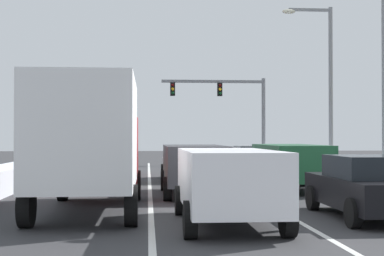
{
  "coord_description": "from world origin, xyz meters",
  "views": [
    {
      "loc": [
        -1.78,
        -6.73,
        1.96
      ],
      "look_at": [
        0.87,
        28.11,
        2.49
      ],
      "focal_mm": 54.54,
      "sensor_mm": 36.0,
      "label": 1
    }
  ],
  "objects_px": {
    "sedan_navy_right_lane_third": "(253,161)",
    "street_lamp_right_far": "(324,75)",
    "box_truck_left_lane_nearest": "(90,139)",
    "sedan_tan_left_lane_second": "(106,167)",
    "sedan_silver_center_lane_third": "(184,163)",
    "sedan_maroon_left_lane_third": "(111,160)",
    "traffic_light_gantry": "(232,102)",
    "suv_white_center_lane_nearest": "(227,179)",
    "suv_charcoal_center_lane_second": "(194,165)",
    "suv_green_right_lane_second": "(291,163)",
    "sedan_black_right_lane_nearest": "(367,186)",
    "street_lamp_right_mid": "(376,58)"
  },
  "relations": [
    {
      "from": "suv_charcoal_center_lane_second",
      "to": "sedan_silver_center_lane_third",
      "type": "bearing_deg",
      "value": 89.3
    },
    {
      "from": "suv_green_right_lane_second",
      "to": "sedan_tan_left_lane_second",
      "type": "xyz_separation_m",
      "value": [
        -6.87,
        2.55,
        -0.25
      ]
    },
    {
      "from": "sedan_navy_right_lane_third",
      "to": "suv_charcoal_center_lane_second",
      "type": "height_order",
      "value": "suv_charcoal_center_lane_second"
    },
    {
      "from": "suv_white_center_lane_nearest",
      "to": "sedan_tan_left_lane_second",
      "type": "height_order",
      "value": "suv_white_center_lane_nearest"
    },
    {
      "from": "street_lamp_right_mid",
      "to": "street_lamp_right_far",
      "type": "bearing_deg",
      "value": 89.51
    },
    {
      "from": "sedan_tan_left_lane_second",
      "to": "street_lamp_right_far",
      "type": "xyz_separation_m",
      "value": [
        10.76,
        5.95,
        4.39
      ]
    },
    {
      "from": "sedan_maroon_left_lane_third",
      "to": "sedan_tan_left_lane_second",
      "type": "bearing_deg",
      "value": -88.28
    },
    {
      "from": "traffic_light_gantry",
      "to": "street_lamp_right_far",
      "type": "bearing_deg",
      "value": -75.98
    },
    {
      "from": "suv_charcoal_center_lane_second",
      "to": "street_lamp_right_mid",
      "type": "bearing_deg",
      "value": 21.21
    },
    {
      "from": "box_truck_left_lane_nearest",
      "to": "street_lamp_right_far",
      "type": "height_order",
      "value": "street_lamp_right_far"
    },
    {
      "from": "suv_white_center_lane_nearest",
      "to": "street_lamp_right_mid",
      "type": "height_order",
      "value": "street_lamp_right_mid"
    },
    {
      "from": "sedan_silver_center_lane_third",
      "to": "sedan_maroon_left_lane_third",
      "type": "height_order",
      "value": "same"
    },
    {
      "from": "street_lamp_right_mid",
      "to": "sedan_silver_center_lane_third",
      "type": "bearing_deg",
      "value": 152.41
    },
    {
      "from": "sedan_navy_right_lane_third",
      "to": "box_truck_left_lane_nearest",
      "type": "xyz_separation_m",
      "value": [
        -6.62,
        -12.87,
        1.14
      ]
    },
    {
      "from": "sedan_black_right_lane_nearest",
      "to": "box_truck_left_lane_nearest",
      "type": "distance_m",
      "value": 7.03
    },
    {
      "from": "suv_white_center_lane_nearest",
      "to": "sedan_tan_left_lane_second",
      "type": "bearing_deg",
      "value": 107.9
    },
    {
      "from": "box_truck_left_lane_nearest",
      "to": "traffic_light_gantry",
      "type": "relative_size",
      "value": 0.95
    },
    {
      "from": "sedan_black_right_lane_nearest",
      "to": "sedan_navy_right_lane_third",
      "type": "distance_m",
      "value": 14.39
    },
    {
      "from": "suv_green_right_lane_second",
      "to": "traffic_light_gantry",
      "type": "relative_size",
      "value": 0.65
    },
    {
      "from": "box_truck_left_lane_nearest",
      "to": "street_lamp_right_mid",
      "type": "height_order",
      "value": "street_lamp_right_mid"
    },
    {
      "from": "suv_charcoal_center_lane_second",
      "to": "street_lamp_right_far",
      "type": "xyz_separation_m",
      "value": [
        7.54,
        9.89,
        4.14
      ]
    },
    {
      "from": "traffic_light_gantry",
      "to": "sedan_maroon_left_lane_third",
      "type": "bearing_deg",
      "value": -123.48
    },
    {
      "from": "suv_white_center_lane_nearest",
      "to": "street_lamp_right_mid",
      "type": "distance_m",
      "value": 12.7
    },
    {
      "from": "sedan_maroon_left_lane_third",
      "to": "street_lamp_right_far",
      "type": "relative_size",
      "value": 0.52
    },
    {
      "from": "sedan_black_right_lane_nearest",
      "to": "suv_white_center_lane_nearest",
      "type": "height_order",
      "value": "suv_white_center_lane_nearest"
    },
    {
      "from": "sedan_silver_center_lane_third",
      "to": "sedan_black_right_lane_nearest",
      "type": "bearing_deg",
      "value": -73.86
    },
    {
      "from": "sedan_navy_right_lane_third",
      "to": "street_lamp_right_far",
      "type": "xyz_separation_m",
      "value": [
        3.97,
        1.33,
        4.39
      ]
    },
    {
      "from": "sedan_silver_center_lane_third",
      "to": "sedan_tan_left_lane_second",
      "type": "bearing_deg",
      "value": -139.39
    },
    {
      "from": "sedan_navy_right_lane_third",
      "to": "sedan_maroon_left_lane_third",
      "type": "relative_size",
      "value": 1.0
    },
    {
      "from": "sedan_maroon_left_lane_third",
      "to": "sedan_navy_right_lane_third",
      "type": "bearing_deg",
      "value": -12.92
    },
    {
      "from": "suv_green_right_lane_second",
      "to": "sedan_navy_right_lane_third",
      "type": "xyz_separation_m",
      "value": [
        -0.07,
        7.17,
        -0.25
      ]
    },
    {
      "from": "box_truck_left_lane_nearest",
      "to": "sedan_tan_left_lane_second",
      "type": "height_order",
      "value": "box_truck_left_lane_nearest"
    },
    {
      "from": "box_truck_left_lane_nearest",
      "to": "street_lamp_right_mid",
      "type": "xyz_separation_m",
      "value": [
        10.52,
        7.22,
        3.18
      ]
    },
    {
      "from": "suv_green_right_lane_second",
      "to": "sedan_maroon_left_lane_third",
      "type": "height_order",
      "value": "suv_green_right_lane_second"
    },
    {
      "from": "suv_green_right_lane_second",
      "to": "traffic_light_gantry",
      "type": "height_order",
      "value": "traffic_light_gantry"
    },
    {
      "from": "box_truck_left_lane_nearest",
      "to": "street_lamp_right_mid",
      "type": "relative_size",
      "value": 0.84
    },
    {
      "from": "suv_white_center_lane_nearest",
      "to": "street_lamp_right_far",
      "type": "bearing_deg",
      "value": 66.14
    },
    {
      "from": "box_truck_left_lane_nearest",
      "to": "traffic_light_gantry",
      "type": "height_order",
      "value": "traffic_light_gantry"
    },
    {
      "from": "sedan_tan_left_lane_second",
      "to": "sedan_maroon_left_lane_third",
      "type": "relative_size",
      "value": 1.0
    },
    {
      "from": "suv_white_center_lane_nearest",
      "to": "street_lamp_right_far",
      "type": "xyz_separation_m",
      "value": [
        7.33,
        16.58,
        4.14
      ]
    },
    {
      "from": "sedan_maroon_left_lane_third",
      "to": "suv_green_right_lane_second",
      "type": "bearing_deg",
      "value": -51.19
    },
    {
      "from": "suv_white_center_lane_nearest",
      "to": "box_truck_left_lane_nearest",
      "type": "height_order",
      "value": "box_truck_left_lane_nearest"
    },
    {
      "from": "sedan_tan_left_lane_second",
      "to": "sedan_maroon_left_lane_third",
      "type": "bearing_deg",
      "value": 91.72
    },
    {
      "from": "suv_charcoal_center_lane_second",
      "to": "box_truck_left_lane_nearest",
      "type": "distance_m",
      "value": 5.35
    },
    {
      "from": "sedan_silver_center_lane_third",
      "to": "traffic_light_gantry",
      "type": "height_order",
      "value": "traffic_light_gantry"
    },
    {
      "from": "sedan_silver_center_lane_third",
      "to": "street_lamp_right_mid",
      "type": "relative_size",
      "value": 0.53
    },
    {
      "from": "suv_white_center_lane_nearest",
      "to": "sedan_navy_right_lane_third",
      "type": "bearing_deg",
      "value": 77.56
    },
    {
      "from": "sedan_black_right_lane_nearest",
      "to": "sedan_tan_left_lane_second",
      "type": "distance_m",
      "value": 11.99
    },
    {
      "from": "suv_white_center_lane_nearest",
      "to": "suv_charcoal_center_lane_second",
      "type": "height_order",
      "value": "same"
    },
    {
      "from": "sedan_black_right_lane_nearest",
      "to": "suv_green_right_lane_second",
      "type": "xyz_separation_m",
      "value": [
        -0.08,
        7.23,
        0.25
      ]
    }
  ]
}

